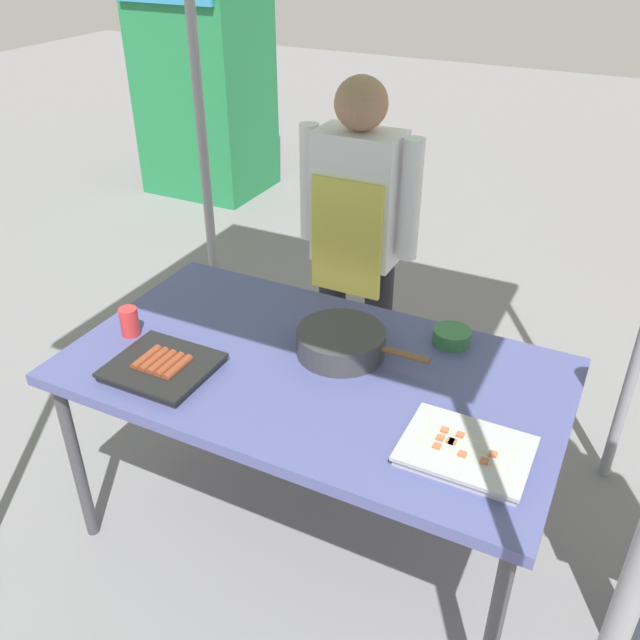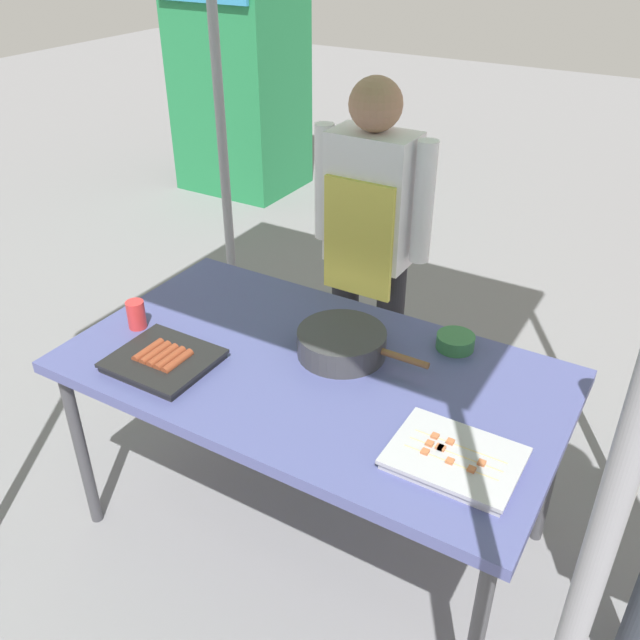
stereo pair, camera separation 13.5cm
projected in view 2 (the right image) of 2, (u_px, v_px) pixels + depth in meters
ground_plane at (313, 527)px, 2.60m from camera, size 18.00×18.00×0.00m
stall_table at (312, 379)px, 2.23m from camera, size 1.60×0.90×0.75m
tray_grilled_sausages at (163, 360)px, 2.20m from camera, size 0.32×0.29×0.05m
tray_meat_skewers at (454, 458)px, 1.81m from camera, size 0.34×0.26×0.04m
cooking_wok at (342, 342)px, 2.24m from camera, size 0.46×0.30×0.09m
condiment_bowl at (455, 342)px, 2.29m from camera, size 0.13×0.13×0.05m
drink_cup_near_edge at (136, 315)px, 2.38m from camera, size 0.06×0.06×0.10m
vendor_woman at (370, 233)px, 2.78m from camera, size 0.52×0.22×1.50m
neighbor_stall_left at (238, 58)px, 5.25m from camera, size 0.88×0.77×2.03m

